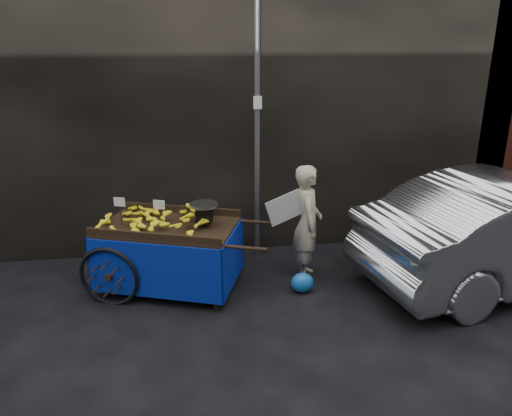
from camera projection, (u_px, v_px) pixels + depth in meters
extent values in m
plane|color=black|center=(249.00, 297.00, 6.65)|extent=(80.00, 80.00, 0.00)
cube|color=black|center=(167.00, 87.00, 8.12)|extent=(11.00, 2.00, 5.00)
cylinder|color=slate|center=(257.00, 130.00, 7.24)|extent=(0.08, 0.08, 4.00)
cube|color=white|center=(258.00, 103.00, 7.06)|extent=(0.12, 0.02, 0.18)
cube|color=black|center=(168.00, 228.00, 6.65)|extent=(2.02, 1.62, 0.07)
cube|color=black|center=(181.00, 210.00, 7.10)|extent=(1.67, 0.63, 0.11)
cube|color=black|center=(152.00, 237.00, 6.15)|extent=(1.67, 0.63, 0.11)
cube|color=black|center=(215.00, 277.00, 6.25)|extent=(0.07, 0.07, 0.88)
cube|color=black|center=(232.00, 249.00, 7.06)|extent=(0.07, 0.07, 0.88)
cylinder|color=black|center=(245.00, 248.00, 6.03)|extent=(0.53, 0.22, 0.04)
cylinder|color=black|center=(259.00, 222.00, 6.84)|extent=(0.53, 0.22, 0.04)
torus|color=black|center=(109.00, 277.00, 6.38)|extent=(0.80, 0.33, 0.82)
torus|color=black|center=(146.00, 241.00, 7.48)|extent=(0.80, 0.33, 0.82)
cylinder|color=black|center=(129.00, 257.00, 6.93)|extent=(0.46, 1.18, 0.05)
cube|color=#071283|center=(154.00, 272.00, 6.26)|extent=(1.71, 0.62, 0.75)
cube|color=#071283|center=(183.00, 237.00, 7.29)|extent=(1.71, 0.62, 0.75)
cube|color=#071283|center=(109.00, 248.00, 6.94)|extent=(0.40, 1.08, 0.75)
cube|color=#071283|center=(233.00, 259.00, 6.61)|extent=(0.40, 1.08, 0.75)
cube|color=black|center=(204.00, 216.00, 6.55)|extent=(0.24, 0.21, 0.18)
cylinder|color=silver|center=(204.00, 205.00, 6.50)|extent=(0.48, 0.48, 0.03)
cube|color=white|center=(119.00, 202.00, 6.53)|extent=(0.15, 0.06, 0.12)
cube|color=white|center=(159.00, 205.00, 6.43)|extent=(0.15, 0.06, 0.12)
imported|color=#C3B091|center=(307.00, 223.00, 6.95)|extent=(0.48, 0.66, 1.66)
cube|color=beige|center=(285.00, 208.00, 6.69)|extent=(0.58, 0.13, 0.50)
ellipsoid|color=blue|center=(302.00, 283.00, 6.75)|extent=(0.31, 0.25, 0.28)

